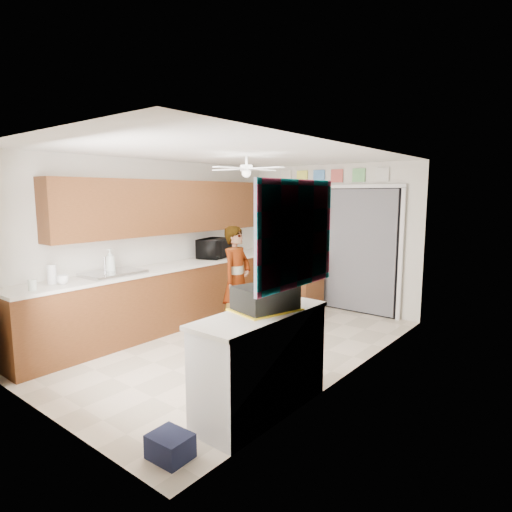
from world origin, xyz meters
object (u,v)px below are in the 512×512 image
Objects in this scene: microwave at (214,248)px; cup at (62,280)px; cardboard_box at (221,378)px; dog at (276,306)px; suitcase at (265,298)px; man at (237,279)px; soap_bottle at (110,261)px; paper_towel_roll at (52,274)px; navy_crate at (170,446)px.

microwave is 2.64m from cup.
cardboard_box is 2.58m from dog.
suitcase reaches higher than cup.
man is (-1.16, 1.56, 0.64)m from cardboard_box.
soap_bottle is (-0.07, -1.90, 0.01)m from microwave.
dog is (-1.03, 2.37, 0.08)m from cardboard_box.
paper_towel_roll reaches higher than cup.
soap_bottle reaches higher than navy_crate.
soap_bottle is at bearing 155.09° from navy_crate.
dog is (1.06, 0.31, -0.88)m from microwave.
dog is (0.98, 2.95, -0.78)m from cup.
soap_bottle reaches higher than microwave.
microwave is 1.91m from soap_bottle.
paper_towel_roll is 0.53× the size of cardboard_box.
microwave is at bearing 88.93° from paper_towel_roll.
suitcase is 0.95× the size of dog.
man is at bearing 121.87° from navy_crate.
navy_crate is (2.49, -0.49, -0.90)m from cup.
microwave is 1.05× the size of dog.
soap_bottle is 0.65× the size of suitcase.
cup is 3.21m from dog.
navy_crate is at bearing -9.23° from paper_towel_roll.
cardboard_box is at bearing -151.33° from microwave.
cup reaches higher than navy_crate.
soap_bottle is 2.37m from cardboard_box.
suitcase is 1.07m from cardboard_box.
cup is 2.26m from cardboard_box.
paper_towel_roll is at bearing -88.69° from soap_bottle.
man is at bearing 68.38° from cup.
paper_towel_roll is at bearing 162.23° from microwave.
cup is 0.26× the size of suitcase.
suitcase is 0.34× the size of man.
soap_bottle is 2.47× the size of cup.
microwave is 1.10m from man.
cardboard_box is 0.28× the size of man.
navy_crate is at bearing -157.37° from microwave.
navy_crate is 0.56× the size of dog.
suitcase is (2.70, -0.13, -0.06)m from soap_bottle.
microwave is at bearing 135.36° from cardboard_box.
dog is at bearing 69.85° from paper_towel_roll.
microwave is at bearing 87.93° from soap_bottle.
dog is (0.13, 0.81, -0.55)m from man.
microwave is 1.41m from dog.
suitcase is at bearing -51.29° from dog.
soap_bottle is at bearing 91.31° from paper_towel_roll.
suitcase is (2.68, 0.67, -0.00)m from paper_towel_roll.
cardboard_box is 2.05m from man.
cardboard_box is at bearing -61.75° from dog.
suitcase is 2.31m from man.
soap_bottle is 2.70m from suitcase.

